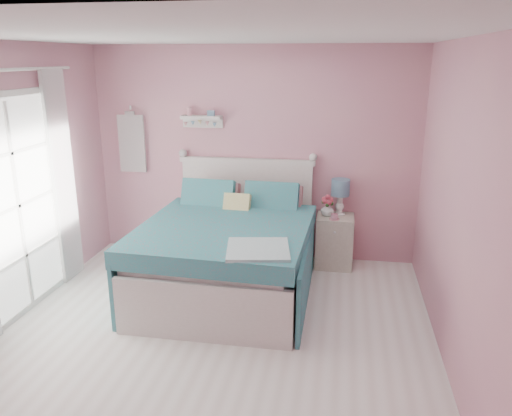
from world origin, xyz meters
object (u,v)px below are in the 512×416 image
(vase, at_px, (327,209))
(table_lamp, at_px, (340,190))
(teacup, at_px, (334,217))
(bed, at_px, (229,254))
(nightstand, at_px, (334,241))

(vase, bearing_deg, table_lamp, 30.95)
(table_lamp, xyz_separation_m, teacup, (-0.05, -0.21, -0.27))
(vase, bearing_deg, bed, -139.96)
(vase, distance_m, teacup, 0.16)
(bed, xyz_separation_m, vase, (1.01, 0.85, 0.30))
(bed, bearing_deg, teacup, 35.44)
(nightstand, xyz_separation_m, teacup, (-0.01, -0.13, 0.35))
(bed, bearing_deg, table_lamp, 41.17)
(bed, height_order, vase, bed)
(vase, bearing_deg, teacup, -53.93)
(table_lamp, distance_m, teacup, 0.35)
(vase, height_order, teacup, vase)
(table_lamp, bearing_deg, nightstand, -115.86)
(nightstand, bearing_deg, table_lamp, 64.14)
(nightstand, distance_m, table_lamp, 0.62)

